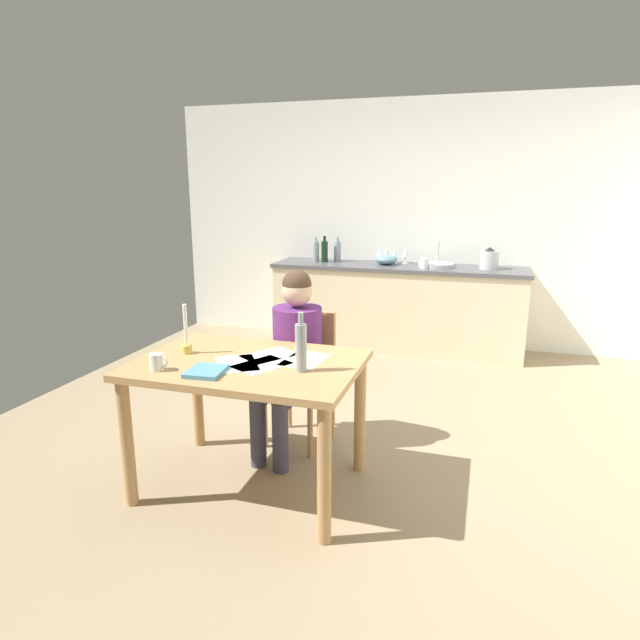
{
  "coord_description": "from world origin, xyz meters",
  "views": [
    {
      "loc": [
        0.9,
        -3.39,
        1.72
      ],
      "look_at": [
        -0.14,
        -0.08,
        0.85
      ],
      "focal_mm": 30.44,
      "sensor_mm": 36.0,
      "label": 1
    }
  ],
  "objects": [
    {
      "name": "book_magazine",
      "position": [
        -0.46,
        -1.03,
        0.78
      ],
      "size": [
        0.2,
        0.22,
        0.02
      ],
      "primitive_type": "cube",
      "rotation": [
        0.0,
        0.0,
        0.1
      ],
      "color": "teal",
      "rests_on": "dining_table"
    },
    {
      "name": "chair_at_table",
      "position": [
        -0.25,
        -0.1,
        0.5
      ],
      "size": [
        0.46,
        0.46,
        0.89
      ],
      "color": "tan",
      "rests_on": "ground"
    },
    {
      "name": "coffee_mug",
      "position": [
        -0.73,
        -1.06,
        0.81
      ],
      "size": [
        0.11,
        0.07,
        0.09
      ],
      "color": "white",
      "rests_on": "dining_table"
    },
    {
      "name": "bottle_wine_red",
      "position": [
        -0.69,
        2.33,
        1.01
      ],
      "size": [
        0.08,
        0.08,
        0.27
      ],
      "color": "#8C999E",
      "rests_on": "kitchen_counter"
    },
    {
      "name": "stovetop_kettle",
      "position": [
        0.91,
        2.24,
        1.0
      ],
      "size": [
        0.18,
        0.18,
        0.22
      ],
      "color": "#B7BABF",
      "rests_on": "kitchen_counter"
    },
    {
      "name": "wine_glass_near_sink",
      "position": [
        0.05,
        2.39,
        1.01
      ],
      "size": [
        0.07,
        0.07,
        0.15
      ],
      "color": "silver",
      "rests_on": "kitchen_counter"
    },
    {
      "name": "bottle_oil",
      "position": [
        -0.91,
        2.25,
        1.01
      ],
      "size": [
        0.07,
        0.07,
        0.26
      ],
      "color": "#8C999E",
      "rests_on": "kitchen_counter"
    },
    {
      "name": "wine_glass_by_kettle",
      "position": [
        -0.07,
        2.39,
        1.01
      ],
      "size": [
        0.07,
        0.07,
        0.15
      ],
      "color": "silver",
      "rests_on": "kitchen_counter"
    },
    {
      "name": "ground_plane",
      "position": [
        0.0,
        0.0,
        -0.02
      ],
      "size": [
        5.2,
        5.2,
        0.04
      ],
      "primitive_type": "cube",
      "color": "#937F60"
    },
    {
      "name": "wine_glass_back_right",
      "position": [
        -0.23,
        2.39,
        1.01
      ],
      "size": [
        0.07,
        0.07,
        0.15
      ],
      "color": "silver",
      "rests_on": "kitchen_counter"
    },
    {
      "name": "kitchen_counter",
      "position": [
        0.0,
        2.24,
        0.45
      ],
      "size": [
        2.63,
        0.64,
        0.9
      ],
      "color": "beige",
      "rests_on": "ground"
    },
    {
      "name": "mixing_bowl",
      "position": [
        -0.13,
        2.25,
        0.95
      ],
      "size": [
        0.23,
        0.23,
        0.1
      ],
      "primitive_type": "ellipsoid",
      "color": "#668C99",
      "rests_on": "kitchen_counter"
    },
    {
      "name": "wall_back",
      "position": [
        0.0,
        2.6,
        1.3
      ],
      "size": [
        5.2,
        0.12,
        2.6
      ],
      "primitive_type": "cube",
      "color": "silver",
      "rests_on": "ground"
    },
    {
      "name": "person_seated",
      "position": [
        -0.27,
        -0.25,
        0.68
      ],
      "size": [
        0.38,
        0.62,
        1.19
      ],
      "color": "#592666",
      "rests_on": "ground"
    },
    {
      "name": "paper_letter",
      "position": [
        -0.04,
        -0.66,
        0.77
      ],
      "size": [
        0.24,
        0.31,
        0.0
      ],
      "primitive_type": "cube",
      "rotation": [
        0.0,
        0.0,
        -0.09
      ],
      "color": "white",
      "rests_on": "dining_table"
    },
    {
      "name": "sink_unit",
      "position": [
        0.39,
        2.24,
        0.92
      ],
      "size": [
        0.36,
        0.36,
        0.24
      ],
      "color": "#B2B7BC",
      "rests_on": "kitchen_counter"
    },
    {
      "name": "dining_table",
      "position": [
        -0.34,
        -0.78,
        0.65
      ],
      "size": [
        1.23,
        0.86,
        0.77
      ],
      "color": "tan",
      "rests_on": "ground"
    },
    {
      "name": "paper_bill",
      "position": [
        -0.38,
        -0.84,
        0.77
      ],
      "size": [
        0.34,
        0.36,
        0.0
      ],
      "primitive_type": "cube",
      "rotation": [
        0.0,
        0.0,
        0.58
      ],
      "color": "white",
      "rests_on": "dining_table"
    },
    {
      "name": "wine_bottle_on_table",
      "position": [
        0.0,
        -0.84,
        0.9
      ],
      "size": [
        0.06,
        0.06,
        0.32
      ],
      "color": "#8C999E",
      "rests_on": "dining_table"
    },
    {
      "name": "paper_envelope",
      "position": [
        -0.24,
        -0.82,
        0.77
      ],
      "size": [
        0.32,
        0.36,
        0.0
      ],
      "primitive_type": "cube",
      "rotation": [
        0.0,
        0.0,
        -0.49
      ],
      "color": "white",
      "rests_on": "dining_table"
    },
    {
      "name": "candlestick",
      "position": [
        -0.74,
        -0.75,
        0.85
      ],
      "size": [
        0.06,
        0.06,
        0.29
      ],
      "color": "gold",
      "rests_on": "dining_table"
    },
    {
      "name": "paper_receipt",
      "position": [
        -0.26,
        -0.65,
        0.77
      ],
      "size": [
        0.34,
        0.36,
        0.0
      ],
      "primitive_type": "cube",
      "rotation": [
        0.0,
        0.0,
        -0.58
      ],
      "color": "white",
      "rests_on": "dining_table"
    },
    {
      "name": "teacup_on_counter",
      "position": [
        0.29,
        2.09,
        0.95
      ],
      "size": [
        0.12,
        0.08,
        0.11
      ],
      "color": "white",
      "rests_on": "kitchen_counter"
    },
    {
      "name": "bottle_vinegar",
      "position": [
        -0.81,
        2.25,
        1.02
      ],
      "size": [
        0.07,
        0.07,
        0.28
      ],
      "color": "black",
      "rests_on": "kitchen_counter"
    },
    {
      "name": "wine_glass_back_left",
      "position": [
        -0.16,
        2.39,
        1.01
      ],
      "size": [
        0.07,
        0.07,
        0.15
      ],
      "color": "silver",
      "rests_on": "kitchen_counter"
    }
  ]
}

